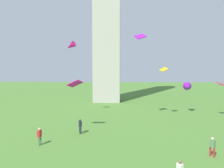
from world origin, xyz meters
TOP-DOWN VIEW (x-y plane):
  - person_0 at (-10.46, 15.17)m, footprint 0.32×0.55m
  - person_2 at (-7.04, 19.37)m, footprint 0.46×0.55m
  - person_3 at (6.07, 12.92)m, footprint 0.47×0.53m
  - kite_flying_0 at (-10.39, 29.18)m, footprint 2.07×1.67m
  - kite_flying_1 at (9.13, 31.69)m, footprint 1.88×2.40m
  - kite_flying_3 at (0.64, 26.50)m, footprint 1.91×1.49m
  - kite_flying_4 at (-7.85, 20.35)m, footprint 2.05×1.59m
  - kite_flying_5 at (4.55, 28.76)m, footprint 1.52×1.31m
  - kite_flying_6 at (13.58, 28.89)m, footprint 1.55×1.34m

SIDE VIEW (x-z plane):
  - person_3 at x=6.07m, z-range 0.12..1.88m
  - person_0 at x=-10.46m, z-range 0.12..1.92m
  - person_2 at x=-7.04m, z-range 0.12..1.96m
  - kite_flying_1 at x=9.13m, z-range 3.90..5.50m
  - kite_flying_6 at x=13.58m, z-range 5.03..5.74m
  - kite_flying_4 at x=-7.85m, z-range 5.44..6.55m
  - kite_flying_5 at x=4.55m, z-range 7.32..8.07m
  - kite_flying_0 at x=-10.39m, z-range 10.68..12.29m
  - kite_flying_3 at x=0.64m, z-range 12.04..13.11m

